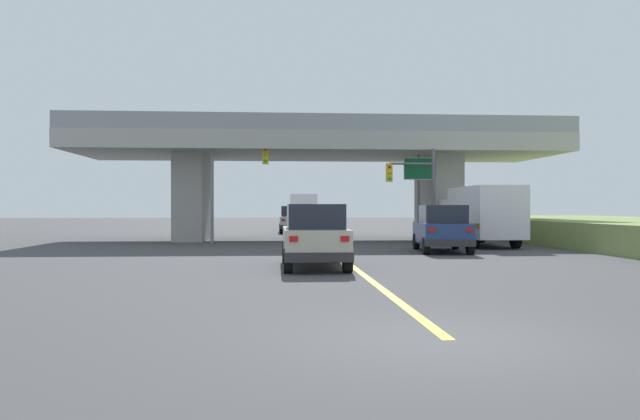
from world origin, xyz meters
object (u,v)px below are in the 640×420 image
object	(u,v)px
sedan_oncoming	(292,219)
traffic_signal_farside	(231,174)
highway_sign	(419,177)
box_truck	(480,215)
semi_truck_distant	(303,211)
suv_lead	(314,236)
suv_crossing	(442,228)
traffic_signal_nearside	(417,185)

from	to	relation	value
sedan_oncoming	traffic_signal_farside	xyz separation A→B (m)	(-3.63, -13.47, 2.71)
highway_sign	box_truck	bearing A→B (deg)	-62.64
box_truck	semi_truck_distant	world-z (taller)	semi_truck_distant
suv_lead	traffic_signal_farside	world-z (taller)	traffic_signal_farside
suv_lead	box_truck	distance (m)	14.06
sedan_oncoming	highway_sign	bearing A→B (deg)	-60.53
suv_crossing	highway_sign	xyz separation A→B (m)	(0.94, 8.33, 2.64)
suv_lead	highway_sign	xyz separation A→B (m)	(6.88, 14.93, 2.63)
traffic_signal_nearside	highway_sign	size ratio (longest dim) A/B	1.03
suv_lead	suv_crossing	bearing A→B (deg)	48.05
suv_crossing	semi_truck_distant	bearing A→B (deg)	104.78
suv_crossing	sedan_oncoming	xyz separation A→B (m)	(-5.92, 20.47, -0.00)
sedan_oncoming	box_truck	bearing A→B (deg)	-61.06
traffic_signal_farside	semi_truck_distant	size ratio (longest dim) A/B	0.91
suv_lead	sedan_oncoming	world-z (taller)	same
suv_crossing	sedan_oncoming	size ratio (longest dim) A/B	1.01
box_truck	suv_crossing	bearing A→B (deg)	-126.76
box_truck	traffic_signal_nearside	distance (m)	3.71
suv_crossing	traffic_signal_farside	xyz separation A→B (m)	(-9.55, 7.00, 2.71)
suv_lead	suv_crossing	xyz separation A→B (m)	(5.94, 6.60, -0.00)
suv_lead	traffic_signal_farside	bearing A→B (deg)	104.87
sedan_oncoming	traffic_signal_farside	distance (m)	14.21
suv_crossing	sedan_oncoming	distance (m)	21.31
sedan_oncoming	semi_truck_distant	size ratio (longest dim) A/B	0.71
box_truck	sedan_oncoming	bearing A→B (deg)	118.94
box_truck	sedan_oncoming	size ratio (longest dim) A/B	1.58
highway_sign	suv_crossing	bearing A→B (deg)	-96.46
semi_truck_distant	sedan_oncoming	bearing A→B (deg)	-97.13
sedan_oncoming	highway_sign	distance (m)	14.19
suv_crossing	box_truck	world-z (taller)	box_truck
box_truck	highway_sign	world-z (taller)	highway_sign
suv_crossing	traffic_signal_nearside	world-z (taller)	traffic_signal_nearside
sedan_oncoming	highway_sign	xyz separation A→B (m)	(6.86, -12.14, 2.64)
suv_lead	traffic_signal_nearside	world-z (taller)	traffic_signal_nearside
highway_sign	semi_truck_distant	size ratio (longest dim) A/B	0.76
traffic_signal_nearside	traffic_signal_farside	world-z (taller)	traffic_signal_farside
box_truck	traffic_signal_farside	world-z (taller)	traffic_signal_farside
suv_lead	semi_truck_distant	distance (m)	37.03
highway_sign	semi_truck_distant	bearing A→B (deg)	104.28
traffic_signal_farside	semi_truck_distant	distance (m)	23.99
semi_truck_distant	traffic_signal_nearside	bearing A→B (deg)	-78.49
sedan_oncoming	traffic_signal_nearside	xyz separation A→B (m)	(6.21, -14.46, 2.10)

